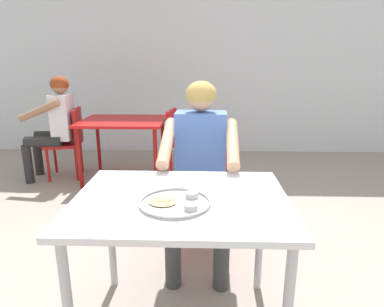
{
  "coord_description": "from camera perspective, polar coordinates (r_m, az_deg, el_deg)",
  "views": [
    {
      "loc": [
        0.09,
        -1.45,
        1.38
      ],
      "look_at": [
        0.03,
        0.27,
        0.9
      ],
      "focal_mm": 31.17,
      "sensor_mm": 36.0,
      "label": 1
    }
  ],
  "objects": [
    {
      "name": "chair_red_left",
      "position": [
        4.26,
        -20.16,
        2.53
      ],
      "size": [
        0.47,
        0.5,
        0.83
      ],
      "color": "#A51513",
      "rests_on": "ground"
    },
    {
      "name": "chair_red_right",
      "position": [
        3.94,
        -2.0,
        2.61
      ],
      "size": [
        0.44,
        0.44,
        0.83
      ],
      "color": "red",
      "rests_on": "ground"
    },
    {
      "name": "back_wall",
      "position": [
        5.15,
        0.95,
        19.24
      ],
      "size": [
        12.0,
        0.12,
        3.4
      ],
      "primitive_type": "cube",
      "color": "silver",
      "rests_on": "ground"
    },
    {
      "name": "table_foreground",
      "position": [
        1.64,
        -1.89,
        -10.28
      ],
      "size": [
        1.03,
        0.79,
        0.75
      ],
      "color": "silver",
      "rests_on": "ground"
    },
    {
      "name": "table_background_red",
      "position": [
        3.96,
        -11.69,
        4.48
      ],
      "size": [
        0.95,
        0.79,
        0.72
      ],
      "color": "#B71414",
      "rests_on": "ground"
    },
    {
      "name": "diner_foreground",
      "position": [
        2.21,
        1.4,
        -1.03
      ],
      "size": [
        0.5,
        0.56,
        1.25
      ],
      "color": "#3B3B3B",
      "rests_on": "ground"
    },
    {
      "name": "patron_background",
      "position": [
        4.2,
        -22.39,
        5.47
      ],
      "size": [
        0.58,
        0.52,
        1.21
      ],
      "color": "#262626",
      "rests_on": "ground"
    },
    {
      "name": "chair_foreground",
      "position": [
        2.5,
        1.57,
        -4.82
      ],
      "size": [
        0.42,
        0.45,
        0.88
      ],
      "color": "red",
      "rests_on": "ground"
    },
    {
      "name": "thali_tray",
      "position": [
        1.54,
        -2.87,
        -8.27
      ],
      "size": [
        0.33,
        0.33,
        0.03
      ],
      "color": "#B7BABF",
      "rests_on": "table_foreground"
    }
  ]
}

